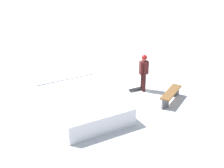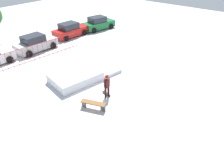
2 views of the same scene
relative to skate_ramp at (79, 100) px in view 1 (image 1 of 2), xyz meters
name	(u,v)px [view 1 (image 1 of 2)]	position (x,y,z in m)	size (l,w,h in m)	color
ground_plane	(101,102)	(-0.21, -0.99, -0.32)	(60.00, 60.00, 0.00)	silver
skate_ramp	(79,100)	(0.00, 0.00, 0.00)	(5.77, 3.50, 0.74)	silver
skater	(144,70)	(-0.54, -3.13, 0.69)	(0.41, 0.44, 1.73)	black
skateboard	(137,89)	(-0.37, -2.91, -0.24)	(0.38, 0.82, 0.09)	black
park_bench	(171,94)	(-2.06, -3.29, 0.04)	(0.95, 1.64, 0.48)	brown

